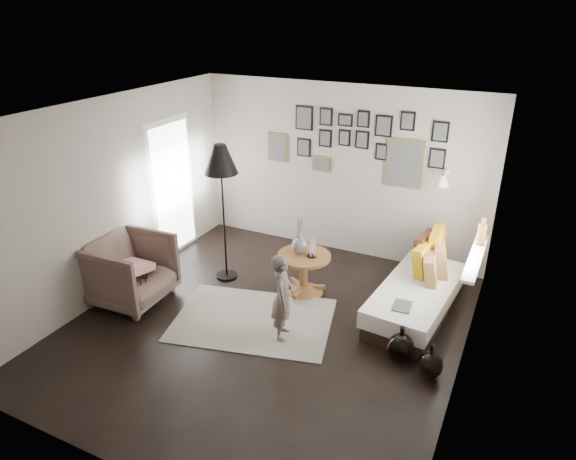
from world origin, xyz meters
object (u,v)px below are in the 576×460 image
at_px(armchair, 129,270).
at_px(daybed, 418,292).
at_px(demijohn_small, 430,365).
at_px(vase, 299,242).
at_px(magazine_basket, 136,291).
at_px(pedestal_table, 304,275).
at_px(demijohn_large, 401,348).
at_px(floor_lamp, 221,164).
at_px(child, 283,297).

bearing_deg(armchair, daybed, -70.88).
bearing_deg(demijohn_small, vase, 152.85).
bearing_deg(magazine_basket, daybed, 23.59).
height_order(pedestal_table, demijohn_large, pedestal_table).
relative_size(daybed, demijohn_large, 4.28).
xyz_separation_m(vase, magazine_basket, (-1.75, -1.28, -0.52)).
bearing_deg(floor_lamp, demijohn_small, -16.15).
bearing_deg(vase, magazine_basket, -143.89).
height_order(floor_lamp, demijohn_large, floor_lamp).
height_order(demijohn_large, demijohn_small, demijohn_large).
height_order(daybed, floor_lamp, floor_lamp).
bearing_deg(daybed, magazine_basket, -151.14).
relative_size(armchair, magazine_basket, 2.41).
bearing_deg(demijohn_large, floor_lamp, 164.21).
xyz_separation_m(armchair, child, (2.16, 0.15, 0.09)).
bearing_deg(demijohn_large, pedestal_table, 150.57).
height_order(magazine_basket, demijohn_large, demijohn_large).
distance_m(daybed, magazine_basket, 3.64).
xyz_separation_m(vase, demijohn_small, (2.00, -1.03, -0.56)).
bearing_deg(demijohn_small, armchair, -177.28).
bearing_deg(pedestal_table, vase, 165.96).
distance_m(floor_lamp, child, 2.01).
bearing_deg(magazine_basket, demijohn_large, 6.25).
xyz_separation_m(magazine_basket, child, (2.03, 0.22, 0.34)).
distance_m(pedestal_table, armchair, 2.30).
bearing_deg(child, armchair, 74.72).
xyz_separation_m(pedestal_table, vase, (-0.08, 0.02, 0.46)).
height_order(armchair, demijohn_small, armchair).
bearing_deg(pedestal_table, child, -79.09).
xyz_separation_m(vase, child, (0.28, -1.06, -0.18)).
relative_size(magazine_basket, demijohn_large, 0.90).
bearing_deg(daybed, armchair, -152.89).
distance_m(pedestal_table, daybed, 1.51).
xyz_separation_m(pedestal_table, floor_lamp, (-1.17, -0.11, 1.43)).
height_order(magazine_basket, child, child).
distance_m(vase, demijohn_large, 1.96).
bearing_deg(armchair, demijohn_large, -87.80).
distance_m(vase, magazine_basket, 2.23).
relative_size(vase, child, 0.48).
relative_size(magazine_basket, child, 0.38).
relative_size(pedestal_table, daybed, 0.37).
xyz_separation_m(daybed, child, (-1.30, -1.24, 0.25)).
relative_size(floor_lamp, demijohn_large, 4.33).
bearing_deg(vase, armchair, -147.25).
bearing_deg(floor_lamp, child, -34.11).
distance_m(daybed, demijohn_large, 1.09).
height_order(demijohn_large, child, child).
relative_size(pedestal_table, floor_lamp, 0.37).
bearing_deg(daybed, demijohn_small, -65.60).
distance_m(armchair, demijohn_small, 3.89).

